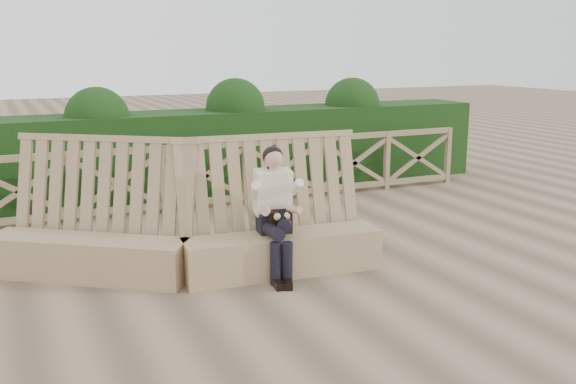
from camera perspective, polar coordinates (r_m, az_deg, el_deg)
name	(u,v)px	position (r m, az deg, el deg)	size (l,w,h in m)	color
ground	(295,273)	(7.72, 0.66, -7.19)	(60.00, 60.00, 0.00)	brown
bench	(186,240)	(7.68, -9.04, -4.25)	(4.45, 2.25, 1.62)	#997E57
woman	(275,207)	(7.48, -1.14, -1.34)	(0.49, 0.94, 1.52)	black
guardrail	(205,176)	(10.73, -7.39, 1.46)	(10.10, 0.09, 1.10)	olive
hedge	(185,153)	(11.83, -9.18, 3.41)	(12.00, 1.20, 1.50)	black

